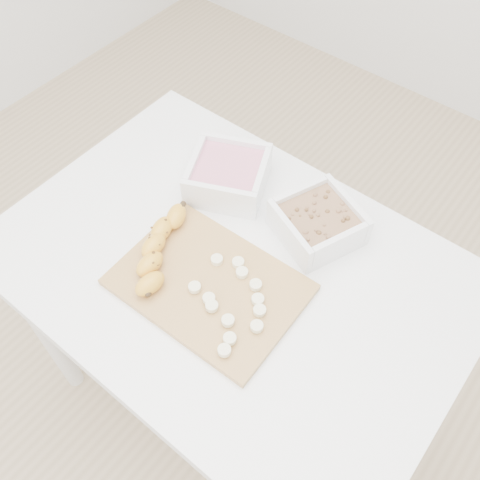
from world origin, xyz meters
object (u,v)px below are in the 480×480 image
Objects in this scene: table at (232,289)px; banana at (159,250)px; cutting_board at (209,285)px; bowl_granola at (318,222)px; bowl_yogurt at (228,174)px.

table is 4.28× the size of banana.
cutting_board is 0.13m from banana.
banana is at bearing -129.62° from bowl_granola.
bowl_yogurt is at bearing 121.17° from cutting_board.
cutting_board is at bearing -8.23° from banana.
bowl_yogurt reaches higher than bowl_granola.
cutting_board is (0.15, -0.24, -0.03)m from bowl_yogurt.
cutting_board is at bearing -58.83° from bowl_yogurt.
table is 4.71× the size of bowl_granola.
table is at bearing -49.15° from bowl_yogurt.
bowl_granola is 0.57× the size of cutting_board.
bowl_yogurt is 1.08× the size of bowl_granola.
bowl_granola reaches higher than banana.
bowl_yogurt is (-0.15, 0.17, 0.14)m from table.
bowl_yogurt is 0.25m from banana.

